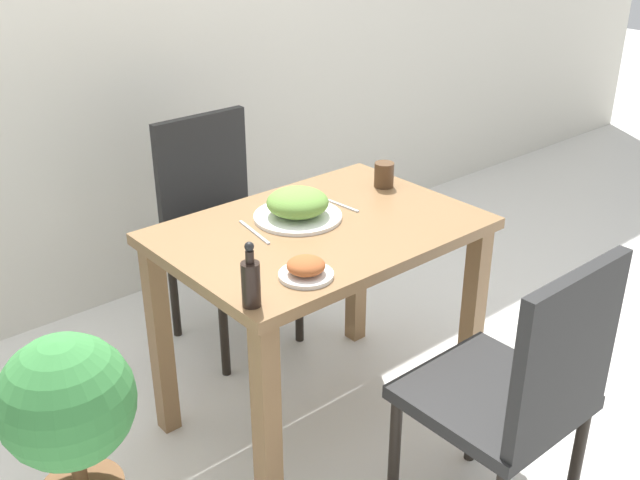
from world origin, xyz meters
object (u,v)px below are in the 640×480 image
chair_near (519,389)px  drink_cup (384,175)px  side_plate (306,269)px  sauce_bottle (251,281)px  chair_far (221,218)px  potted_plant_left (72,432)px  food_plate (298,206)px

chair_near → drink_cup: 0.95m
side_plate → sauce_bottle: size_ratio=0.85×
chair_near → chair_far: bearing=-90.8°
drink_cup → potted_plant_left: size_ratio=0.12×
chair_far → drink_cup: 0.71m
chair_far → sauce_bottle: size_ratio=5.07×
food_plate → sauce_bottle: 0.55m
side_plate → drink_cup: 0.72m
chair_near → potted_plant_left: (-0.93, 0.68, -0.07)m
drink_cup → potted_plant_left: (-1.27, -0.17, -0.34)m
side_plate → chair_far: bearing=71.0°
drink_cup → sauce_bottle: (-0.83, -0.36, 0.03)m
side_plate → drink_cup: drink_cup is taller
sauce_bottle → potted_plant_left: sauce_bottle is taller
chair_far → drink_cup: bearing=-60.7°
food_plate → drink_cup: bearing=2.6°
chair_near → drink_cup: size_ratio=10.33×
sauce_bottle → chair_near: bearing=-44.6°
sauce_bottle → food_plate: bearing=38.9°
chair_far → sauce_bottle: 1.10m
side_plate → sauce_bottle: sauce_bottle is taller
chair_far → drink_cup: chair_far is taller
sauce_bottle → side_plate: bearing=7.6°
food_plate → sauce_bottle: (-0.43, -0.35, 0.03)m
chair_far → drink_cup: (0.32, -0.57, 0.27)m
potted_plant_left → food_plate: bearing=10.1°
chair_far → side_plate: 0.99m
chair_near → drink_cup: chair_near is taller
food_plate → side_plate: (-0.23, -0.32, -0.02)m
food_plate → chair_far: bearing=82.0°
sauce_bottle → potted_plant_left: 0.60m
food_plate → side_plate: bearing=-125.7°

